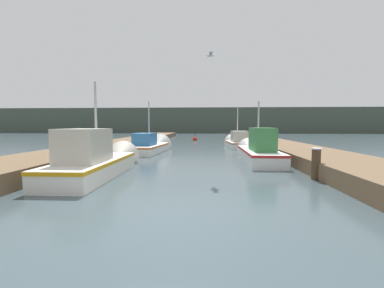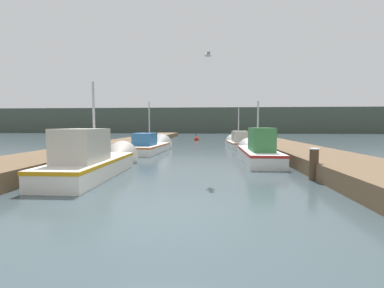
% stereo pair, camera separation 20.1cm
% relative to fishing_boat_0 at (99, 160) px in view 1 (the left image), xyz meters
% --- Properties ---
extents(ground_plane, '(200.00, 200.00, 0.00)m').
position_rel_fishing_boat_0_xyz_m(ground_plane, '(3.04, -3.96, -0.51)').
color(ground_plane, '#38474C').
extents(dock_left, '(2.95, 40.00, 0.54)m').
position_rel_fishing_boat_0_xyz_m(dock_left, '(-2.68, 12.04, -0.24)').
color(dock_left, brown).
rests_on(dock_left, ground_plane).
extents(dock_right, '(2.95, 40.00, 0.54)m').
position_rel_fishing_boat_0_xyz_m(dock_right, '(8.76, 12.04, -0.24)').
color(dock_right, brown).
rests_on(dock_right, ground_plane).
extents(distant_shore_ridge, '(120.00, 16.00, 5.51)m').
position_rel_fishing_boat_0_xyz_m(distant_shore_ridge, '(3.04, 54.56, 2.25)').
color(distant_shore_ridge, '#424C42').
rests_on(distant_shore_ridge, ground_plane).
extents(fishing_boat_0, '(1.63, 5.57, 3.63)m').
position_rel_fishing_boat_0_xyz_m(fishing_boat_0, '(0.00, 0.00, 0.00)').
color(fishing_boat_0, silver).
rests_on(fishing_boat_0, ground_plane).
extents(fishing_boat_1, '(1.50, 5.69, 3.26)m').
position_rel_fishing_boat_0_xyz_m(fishing_boat_1, '(6.25, 3.89, -0.02)').
color(fishing_boat_1, silver).
rests_on(fishing_boat_1, ground_plane).
extents(fishing_boat_2, '(2.13, 5.48, 3.78)m').
position_rel_fishing_boat_0_xyz_m(fishing_boat_2, '(0.13, 7.78, -0.13)').
color(fishing_boat_2, silver).
rests_on(fishing_boat_2, ground_plane).
extents(fishing_boat_3, '(1.76, 4.80, 3.54)m').
position_rel_fishing_boat_0_xyz_m(fishing_boat_3, '(6.13, 11.76, -0.12)').
color(fishing_boat_3, silver).
rests_on(fishing_boat_3, ground_plane).
extents(mooring_piling_0, '(0.30, 0.30, 0.95)m').
position_rel_fishing_boat_0_xyz_m(mooring_piling_0, '(7.30, 16.12, -0.02)').
color(mooring_piling_0, '#473523').
rests_on(mooring_piling_0, ground_plane).
extents(mooring_piling_1, '(0.23, 0.23, 1.29)m').
position_rel_fishing_boat_0_xyz_m(mooring_piling_1, '(7.35, 9.27, 0.14)').
color(mooring_piling_1, '#473523').
rests_on(mooring_piling_1, ground_plane).
extents(mooring_piling_2, '(0.31, 0.31, 1.01)m').
position_rel_fishing_boat_0_xyz_m(mooring_piling_2, '(7.27, -0.41, 0.00)').
color(mooring_piling_2, '#473523').
rests_on(mooring_piling_2, ground_plane).
extents(mooring_piling_3, '(0.29, 0.29, 1.02)m').
position_rel_fishing_boat_0_xyz_m(mooring_piling_3, '(7.20, 13.06, 0.01)').
color(mooring_piling_3, '#473523').
rests_on(mooring_piling_3, ground_plane).
extents(channel_buoy, '(0.53, 0.53, 1.03)m').
position_rel_fishing_boat_0_xyz_m(channel_buoy, '(2.40, 20.36, -0.35)').
color(channel_buoy, red).
rests_on(channel_buoy, ground_plane).
extents(seagull_lead, '(0.29, 0.56, 0.12)m').
position_rel_fishing_boat_0_xyz_m(seagull_lead, '(3.89, 0.58, 3.70)').
color(seagull_lead, white).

